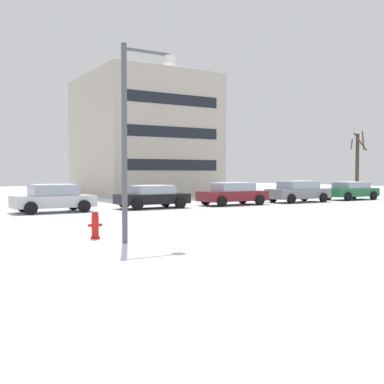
{
  "coord_description": "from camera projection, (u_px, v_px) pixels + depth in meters",
  "views": [
    {
      "loc": [
        -3.58,
        -15.25,
        2.03
      ],
      "look_at": [
        9.01,
        5.49,
        1.05
      ],
      "focal_mm": 44.42,
      "sensor_mm": 36.0,
      "label": 1
    }
  ],
  "objects": [
    {
      "name": "ground_plane",
      "position": [
        38.0,
        237.0,
        14.96
      ],
      "size": [
        120.0,
        120.0,
        0.0
      ],
      "primitive_type": "plane",
      "color": "white"
    },
    {
      "name": "road_surface",
      "position": [
        15.0,
        226.0,
        18.02
      ],
      "size": [
        80.0,
        9.16,
        0.0
      ],
      "color": "silver",
      "rests_on": "ground"
    },
    {
      "name": "fire_hydrant",
      "position": [
        95.0,
        224.0,
        14.59
      ],
      "size": [
        0.44,
        0.3,
        0.89
      ],
      "color": "red",
      "rests_on": "ground"
    },
    {
      "name": "street_lamp",
      "position": [
        134.0,
        122.0,
        13.72
      ],
      "size": [
        1.73,
        0.36,
        5.72
      ],
      "color": "#4C4F54",
      "rests_on": "ground"
    },
    {
      "name": "parked_car_silver",
      "position": [
        53.0,
        198.0,
        24.4
      ],
      "size": [
        4.09,
        2.08,
        1.45
      ],
      "color": "silver",
      "rests_on": "ground"
    },
    {
      "name": "parked_car_black",
      "position": [
        152.0,
        196.0,
        27.14
      ],
      "size": [
        4.12,
        2.04,
        1.33
      ],
      "color": "black",
      "rests_on": "ground"
    },
    {
      "name": "parked_car_maroon",
      "position": [
        233.0,
        193.0,
        29.92
      ],
      "size": [
        4.48,
        2.03,
        1.43
      ],
      "color": "maroon",
      "rests_on": "ground"
    },
    {
      "name": "parked_car_gray",
      "position": [
        298.0,
        191.0,
        32.81
      ],
      "size": [
        4.57,
        2.09,
        1.48
      ],
      "color": "slate",
      "rests_on": "ground"
    },
    {
      "name": "parked_car_green",
      "position": [
        351.0,
        190.0,
        35.87
      ],
      "size": [
        4.34,
        2.09,
        1.37
      ],
      "color": "#1E6038",
      "rests_on": "ground"
    },
    {
      "name": "tree_far_left",
      "position": [
        357.0,
        163.0,
        40.48
      ],
      "size": [
        1.5,
        1.54,
        5.55
      ],
      "color": "#423326",
      "rests_on": "ground"
    },
    {
      "name": "building_far_right",
      "position": [
        143.0,
        136.0,
        43.93
      ],
      "size": [
        10.48,
        11.76,
        10.84
      ],
      "color": "#B2A899",
      "rests_on": "ground"
    }
  ]
}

